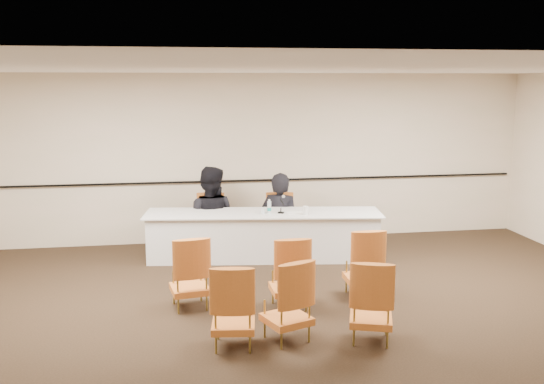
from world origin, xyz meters
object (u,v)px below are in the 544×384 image
(microphone, at_px, (281,205))
(water_bottle, at_px, (269,206))
(panelist_main, at_px, (280,227))
(panel_table, at_px, (263,235))
(coffee_cup, at_px, (305,210))
(panelist_second, at_px, (210,223))
(aud_chair_back_right, at_px, (371,300))
(aud_chair_front_mid, at_px, (289,272))
(aud_chair_front_right, at_px, (363,262))
(aud_chair_back_left, at_px, (233,305))
(drinking_glass, at_px, (263,211))
(aud_chair_front_left, at_px, (189,272))
(panelist_second_chair, at_px, (210,222))
(aud_chair_back_mid, at_px, (287,300))
(panelist_main_chair, at_px, (280,222))

(microphone, xyz_separation_m, water_bottle, (-0.18, 0.04, -0.03))
(panelist_main, bearing_deg, panel_table, 81.51)
(water_bottle, height_order, coffee_cup, water_bottle)
(panelist_second, height_order, aud_chair_back_right, panelist_second)
(aud_chair_front_mid, xyz_separation_m, aud_chair_front_right, (1.06, 0.24, 0.00))
(water_bottle, relative_size, aud_chair_back_right, 0.24)
(water_bottle, relative_size, aud_chair_back_left, 0.24)
(aud_chair_back_right, bearing_deg, drinking_glass, 120.75)
(coffee_cup, distance_m, aud_chair_front_left, 2.61)
(panelist_main, relative_size, panelist_second_chair, 2.00)
(water_bottle, height_order, aud_chair_back_mid, water_bottle)
(aud_chair_front_left, xyz_separation_m, aud_chair_back_mid, (1.04, -1.18, 0.00))
(aud_chair_front_left, height_order, aud_chair_front_right, same)
(microphone, height_order, aud_chair_back_left, microphone)
(aud_chair_back_left, bearing_deg, panel_table, 83.91)
(aud_chair_back_left, bearing_deg, aud_chair_front_left, 117.13)
(panelist_second_chair, relative_size, aud_chair_front_right, 1.00)
(panel_table, xyz_separation_m, aud_chair_front_right, (1.05, -1.99, 0.09))
(microphone, distance_m, aud_chair_back_left, 3.39)
(panelist_second, height_order, aud_chair_back_mid, panelist_second)
(panelist_main_chair, xyz_separation_m, aud_chair_front_mid, (-0.37, -2.76, 0.00))
(aud_chair_front_mid, height_order, aud_chair_back_left, same)
(aud_chair_front_left, height_order, aud_chair_back_right, same)
(panel_table, height_order, panelist_main_chair, panelist_main_chair)
(panelist_main_chair, height_order, drinking_glass, panelist_main_chair)
(panel_table, distance_m, aud_chair_front_right, 2.26)
(coffee_cup, height_order, aud_chair_front_left, aud_chair_front_left)
(panelist_second_chair, bearing_deg, coffee_cup, -25.28)
(panel_table, xyz_separation_m, panelist_main, (0.37, 0.52, 0.00))
(panelist_main_chair, height_order, aud_chair_front_right, same)
(panelist_second_chair, distance_m, water_bottle, 1.24)
(panel_table, bearing_deg, microphone, -12.53)
(panelist_second, height_order, coffee_cup, panelist_second)
(panelist_second_chair, xyz_separation_m, drinking_glass, (0.80, -0.77, 0.34))
(panelist_main_chair, bearing_deg, panelist_second, 180.00)
(panel_table, distance_m, panelist_main_chair, 0.64)
(panelist_second_chair, xyz_separation_m, aud_chair_front_mid, (0.82, -2.92, 0.00))
(panelist_second, relative_size, aud_chair_front_right, 2.05)
(panelist_main, xyz_separation_m, aud_chair_back_mid, (-0.59, -3.73, 0.09))
(aud_chair_front_left, bearing_deg, aud_chair_back_right, -43.10)
(panelist_second, height_order, aud_chair_front_right, panelist_second)
(panelist_second, xyz_separation_m, aud_chair_back_left, (0.00, -3.96, 0.01))
(aud_chair_front_mid, height_order, aud_chair_front_right, same)
(coffee_cup, xyz_separation_m, aud_chair_back_mid, (-0.86, -2.94, -0.36))
(drinking_glass, bearing_deg, panelist_second, 136.17)
(drinking_glass, bearing_deg, microphone, -1.74)
(panel_table, xyz_separation_m, aud_chair_back_mid, (-0.22, -3.21, 0.09))
(aud_chair_back_left, distance_m, aud_chair_back_right, 1.53)
(panel_table, distance_m, aud_chair_front_left, 2.39)
(microphone, height_order, aud_chair_front_mid, microphone)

